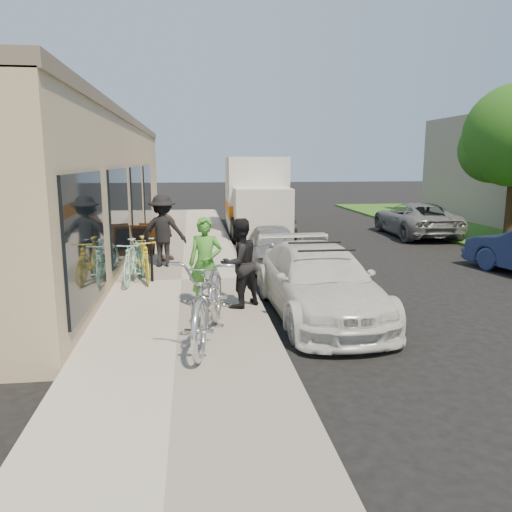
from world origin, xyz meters
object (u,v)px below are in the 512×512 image
bike_rack (150,255)px  moving_truck (256,199)px  bystander_a (163,231)px  bystander_b (164,232)px  woman_rider (206,263)px  tandem_bike (209,297)px  cruiser_bike_a (131,262)px  cruiser_bike_b (140,254)px  man_standing (239,263)px  sedan_silver (273,246)px  far_car_gray (415,219)px  cruiser_bike_c (144,259)px  sedan_white (319,282)px  sandwich_board (144,240)px

bike_rack → moving_truck: 9.44m
bystander_a → bystander_b: (-0.01, 0.81, -0.14)m
woman_rider → bystander_a: bystander_a is taller
bike_rack → tandem_bike: size_ratio=0.36×
cruiser_bike_a → cruiser_bike_b: bearing=91.0°
cruiser_bike_b → bike_rack: bearing=-79.9°
man_standing → bystander_a: size_ratio=0.90×
moving_truck → man_standing: size_ratio=3.69×
cruiser_bike_a → sedan_silver: bearing=34.2°
bike_rack → sedan_silver: (3.21, 1.66, -0.14)m
woman_rider → cruiser_bike_a: size_ratio=1.05×
far_car_gray → bike_rack: bearing=37.8°
far_car_gray → tandem_bike: size_ratio=1.81×
sedan_silver → woman_rider: woman_rider is taller
tandem_bike → man_standing: bearing=80.7°
far_car_gray → cruiser_bike_c: bearing=38.0°
woman_rider → man_standing: (0.63, 0.05, -0.02)m
far_car_gray → man_standing: 12.04m
sedan_white → bystander_b: bystander_b is taller
woman_rider → bystander_b: woman_rider is taller
sedan_white → cruiser_bike_a: sedan_white is taller
far_car_gray → cruiser_bike_c: size_ratio=2.80×
bike_rack → bystander_b: size_ratio=0.58×
sedan_white → cruiser_bike_b: size_ratio=2.61×
bystander_a → cruiser_bike_b: bearing=51.2°
moving_truck → bystander_b: (-3.40, -6.47, -0.39)m
sedan_silver → far_car_gray: (6.41, 5.00, 0.08)m
moving_truck → bystander_a: moving_truck is taller
tandem_bike → man_standing: (0.62, 1.75, 0.16)m
cruiser_bike_b → far_car_gray: bearing=19.7°
bike_rack → sedan_white: size_ratio=0.20×
sandwich_board → woman_rider: 5.86m
woman_rider → bystander_a: size_ratio=0.92×
tandem_bike → woman_rider: (-0.01, 1.71, 0.18)m
tandem_bike → woman_rider: bearing=100.5°
cruiser_bike_a → cruiser_bike_b: 1.18m
cruiser_bike_b → moving_truck: bearing=52.7°
bike_rack → woman_rider: woman_rider is taller
sedan_silver → cruiser_bike_b: size_ratio=1.93×
man_standing → bystander_b: man_standing is taller
far_car_gray → woman_rider: bearing=50.9°
bystander_a → sedan_silver: bearing=-172.3°
bystander_a → sedan_white: bearing=129.2°
bike_rack → bystander_b: bystander_b is taller
sedan_white → sandwich_board: bearing=120.8°
far_car_gray → woman_rider: 12.48m
moving_truck → cruiser_bike_a: (-4.02, -9.06, -0.70)m
tandem_bike → bystander_b: size_ratio=1.62×
far_car_gray → cruiser_bike_b: far_car_gray is taller
sandwich_board → cruiser_bike_b: bearing=-64.1°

